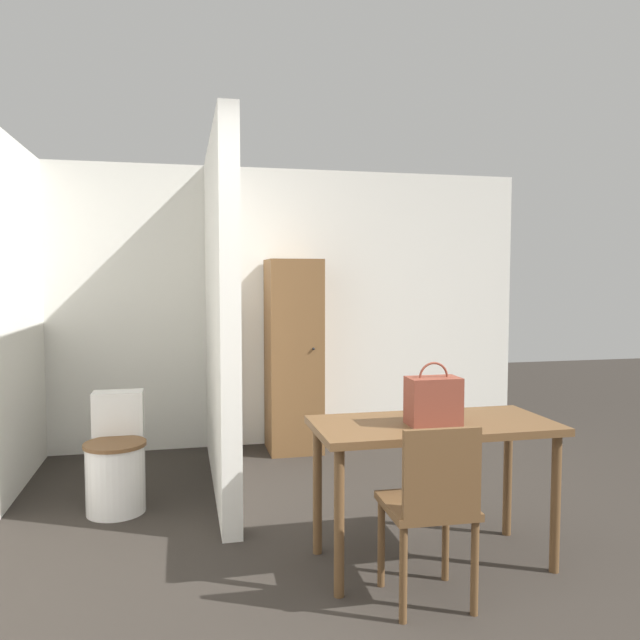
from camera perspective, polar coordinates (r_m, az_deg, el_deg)
wall_back at (r=5.72m, az=-4.84°, el=1.16°), size 4.80×0.12×2.50m
partition_wall at (r=4.57m, az=-9.17°, el=0.45°), size 0.12×2.09×2.50m
dining_table at (r=3.40m, az=10.32°, el=-10.66°), size 1.27×0.60×0.76m
wooden_chair at (r=3.02m, az=10.15°, el=-16.24°), size 0.41×0.41×0.87m
toilet at (r=4.40m, az=-18.13°, el=-12.27°), size 0.40×0.54×0.75m
handbag at (r=3.30m, az=10.32°, el=-7.23°), size 0.27×0.16×0.33m
wooden_cabinet at (r=5.47m, az=-2.44°, el=-3.27°), size 0.46×0.50×1.68m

